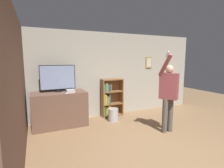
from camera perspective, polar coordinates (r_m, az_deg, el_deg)
name	(u,v)px	position (r m, az deg, el deg)	size (l,w,h in m)	color
ground_plane	(174,165)	(3.57, 19.54, -23.55)	(14.00, 14.00, 0.00)	#93704C
wall_back	(107,75)	(5.74, -1.78, 3.09)	(6.82, 0.09, 2.70)	#B2AD9E
wall_side_brick	(19,86)	(3.76, -28.00, -0.50)	(0.06, 4.70, 2.70)	brown
tv_ledge	(60,109)	(5.09, -16.70, -7.91)	(1.45, 0.70, 0.95)	brown
television	(58,78)	(5.04, -17.26, 1.85)	(0.95, 0.22, 0.74)	black
game_console	(70,91)	(4.86, -13.42, -2.27)	(0.21, 0.23, 0.08)	silver
remote_loose	(67,93)	(4.75, -14.59, -2.90)	(0.08, 0.14, 0.02)	white
bookshelf	(110,98)	(5.71, -0.69, -4.72)	(0.71, 0.28, 1.22)	brown
person	(169,92)	(4.58, 18.04, -2.49)	(0.58, 0.57, 2.03)	#56514C
waste_bin	(113,115)	(5.34, 0.39, -10.01)	(0.30, 0.30, 0.39)	#B7B7BC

